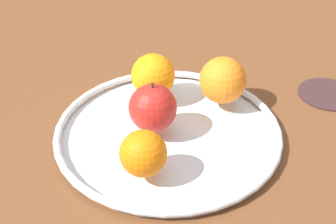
% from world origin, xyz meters
% --- Properties ---
extents(ground_plane, '(1.68, 1.68, 0.04)m').
position_xyz_m(ground_plane, '(0.00, 0.00, -0.02)').
color(ground_plane, brown).
extents(fruit_bowl, '(0.36, 0.36, 0.02)m').
position_xyz_m(fruit_bowl, '(0.00, 0.00, 0.01)').
color(fruit_bowl, silver).
rests_on(fruit_bowl, ground_plane).
extents(apple, '(0.08, 0.08, 0.08)m').
position_xyz_m(apple, '(0.02, -0.01, 0.06)').
color(apple, red).
rests_on(apple, fruit_bowl).
extents(orange_front_left, '(0.08, 0.08, 0.08)m').
position_xyz_m(orange_front_left, '(-0.12, -0.02, 0.06)').
color(orange_front_left, orange).
rests_on(orange_front_left, fruit_bowl).
extents(orange_back_right, '(0.08, 0.08, 0.08)m').
position_xyz_m(orange_back_right, '(-0.03, -0.09, 0.06)').
color(orange_back_right, orange).
rests_on(orange_back_right, fruit_bowl).
extents(orange_back_left, '(0.07, 0.07, 0.07)m').
position_xyz_m(orange_back_left, '(0.08, 0.07, 0.05)').
color(orange_back_left, orange).
rests_on(orange_back_left, fruit_bowl).
extents(ambient_coaster, '(0.11, 0.11, 0.01)m').
position_xyz_m(ambient_coaster, '(-0.31, 0.05, 0.00)').
color(ambient_coaster, '#3B2527').
rests_on(ambient_coaster, ground_plane).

